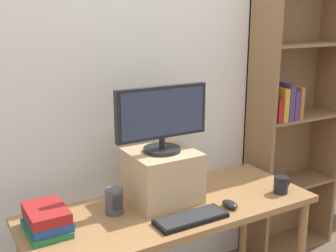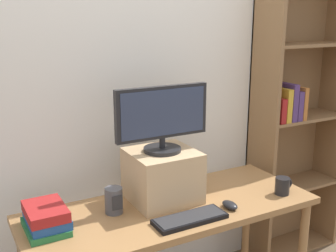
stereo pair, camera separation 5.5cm
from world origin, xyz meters
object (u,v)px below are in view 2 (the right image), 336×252
at_px(riser_box, 163,175).
at_px(book_stack, 46,218).
at_px(keyboard, 191,218).
at_px(desk_speaker, 114,200).
at_px(desk, 171,220).
at_px(bookshelf_unit, 295,116).
at_px(computer_mouse, 230,205).
at_px(computer_monitor, 163,117).
at_px(coffee_mug, 283,186).

relative_size(riser_box, book_stack, 1.30).
xyz_separation_m(keyboard, desk_speaker, (-0.30, 0.26, 0.06)).
xyz_separation_m(desk, keyboard, (0.00, -0.19, 0.09)).
relative_size(bookshelf_unit, book_stack, 7.49).
xyz_separation_m(keyboard, computer_mouse, (0.25, 0.02, 0.01)).
bearing_deg(keyboard, bookshelf_unit, 23.25).
distance_m(desk, desk_speaker, 0.34).
bearing_deg(computer_monitor, riser_box, 90.00).
distance_m(bookshelf_unit, desk_speaker, 1.50).
height_order(riser_box, book_stack, riser_box).
bearing_deg(computer_monitor, computer_mouse, -46.46).
bearing_deg(computer_mouse, book_stack, 165.32).
bearing_deg(book_stack, computer_mouse, -14.68).
xyz_separation_m(keyboard, coffee_mug, (0.63, 0.02, 0.04)).
distance_m(desk, coffee_mug, 0.66).
bearing_deg(keyboard, riser_box, 90.33).
distance_m(bookshelf_unit, keyboard, 1.30).
height_order(desk, computer_monitor, computer_monitor).
distance_m(riser_box, keyboard, 0.32).
distance_m(computer_monitor, coffee_mug, 0.80).
height_order(keyboard, coffee_mug, coffee_mug).
relative_size(bookshelf_unit, computer_monitor, 3.84).
height_order(computer_mouse, book_stack, book_stack).
bearing_deg(computer_monitor, coffee_mug, -22.75).
relative_size(book_stack, coffee_mug, 2.38).
distance_m(desk, riser_box, 0.24).
relative_size(bookshelf_unit, riser_box, 5.74).
height_order(bookshelf_unit, keyboard, bookshelf_unit).
height_order(bookshelf_unit, riser_box, bookshelf_unit).
bearing_deg(riser_box, bookshelf_unit, 10.35).
distance_m(keyboard, coffee_mug, 0.63).
distance_m(computer_monitor, book_stack, 0.76).
bearing_deg(desk, keyboard, -88.91).
xyz_separation_m(desk, bookshelf_unit, (1.17, 0.31, 0.37)).
xyz_separation_m(riser_box, keyboard, (0.00, -0.29, -0.13)).
distance_m(book_stack, desk_speaker, 0.35).
relative_size(keyboard, desk_speaker, 2.75).
bearing_deg(book_stack, desk, -5.78).
bearing_deg(desk_speaker, desk, -14.16).
xyz_separation_m(computer_mouse, desk_speaker, (-0.55, 0.24, 0.05)).
xyz_separation_m(book_stack, desk_speaker, (0.35, 0.01, 0.01)).
relative_size(bookshelf_unit, keyboard, 5.41).
relative_size(keyboard, coffee_mug, 3.29).
distance_m(desk, computer_mouse, 0.32).
distance_m(bookshelf_unit, computer_mouse, 1.07).
height_order(keyboard, book_stack, book_stack).
xyz_separation_m(bookshelf_unit, riser_box, (-1.17, -0.21, -0.15)).
relative_size(desk, bookshelf_unit, 0.78).
distance_m(computer_monitor, desk_speaker, 0.50).
bearing_deg(bookshelf_unit, desk, -165.04).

